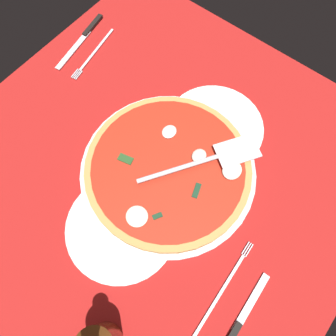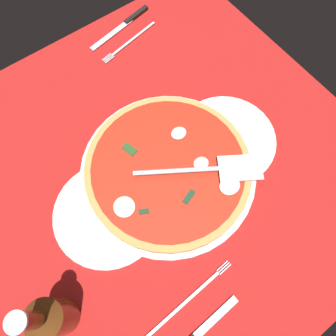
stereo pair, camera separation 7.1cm
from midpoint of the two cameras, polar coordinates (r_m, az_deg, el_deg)
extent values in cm
cube|color=#A71A17|center=(73.47, -4.43, -0.40)|extent=(90.26, 90.26, 0.80)
cube|color=white|center=(103.99, -3.15, 26.99)|extent=(9.03, 9.03, 0.10)
cube|color=white|center=(96.01, 5.85, 22.54)|extent=(9.03, 9.03, 0.10)
cube|color=white|center=(90.97, 15.43, 16.88)|extent=(9.03, 9.03, 0.10)
cube|color=white|center=(89.36, 25.09, 10.33)|extent=(9.03, 9.03, 0.10)
cube|color=white|center=(104.30, -10.94, 26.09)|extent=(9.03, 9.03, 0.10)
cube|color=white|center=(94.64, -2.38, 22.02)|extent=(9.03, 9.03, 0.10)
cube|color=white|center=(87.68, 7.16, 16.63)|extent=(9.03, 9.03, 0.10)
cube|color=white|center=(84.09, 17.28, 10.07)|extent=(9.03, 9.03, 0.10)
cube|color=white|center=(94.99, -10.62, 21.07)|extent=(9.03, 9.03, 0.10)
cube|color=white|center=(86.18, -1.53, 16.00)|extent=(9.03, 9.03, 0.10)
cube|color=white|center=(80.53, 8.63, 9.56)|extent=(9.03, 9.03, 0.10)
cube|color=white|center=(78.70, 19.33, 2.17)|extent=(9.03, 9.03, 0.10)
cube|color=white|center=(97.02, -18.53, 19.77)|extent=(9.03, 9.03, 0.10)
cube|color=white|center=(86.56, -10.26, 15.02)|extent=(9.03, 9.03, 0.10)
cube|color=white|center=(78.89, -0.57, 8.78)|extent=(9.03, 9.03, 0.10)
cube|color=white|center=(74.87, 10.27, 1.27)|extent=(9.03, 9.03, 0.10)
cube|color=white|center=(75.10, 21.61, -6.68)|extent=(9.03, 9.03, 0.10)
cube|color=white|center=(88.78, -18.65, 13.75)|extent=(9.03, 9.03, 0.10)
cube|color=white|center=(79.29, -9.86, 7.76)|extent=(9.03, 9.03, 0.10)
cube|color=white|center=(73.11, 0.52, 0.25)|extent=(9.03, 9.03, 0.10)
cube|color=white|center=(71.09, 12.13, -8.14)|extent=(9.03, 9.03, 0.10)
cube|color=white|center=(73.58, 24.15, -16.14)|extent=(9.03, 9.03, 0.10)
cube|color=white|center=(92.73, -26.39, 12.31)|extent=(9.03, 9.03, 0.10)
cube|color=white|center=(81.72, -18.78, 6.59)|extent=(9.03, 9.03, 0.10)
cube|color=white|center=(73.55, -9.40, -0.78)|extent=(9.03, 9.03, 0.10)
cube|color=white|center=(69.23, 1.77, -9.47)|extent=(9.03, 9.03, 0.10)
cube|color=white|center=(69.48, 14.24, -18.27)|extent=(9.03, 9.03, 0.10)
cube|color=white|center=(85.99, -26.97, 5.37)|extent=(9.03, 9.03, 0.10)
cube|color=white|center=(76.16, -18.93, -1.76)|extent=(9.03, 9.03, 0.10)
cube|color=white|center=(69.69, -8.88, -10.52)|extent=(9.03, 9.03, 0.10)
cube|color=white|center=(67.57, 3.20, -20.00)|extent=(9.03, 9.03, 0.10)
cube|color=white|center=(80.72, -27.62, -2.60)|extent=(9.03, 9.03, 0.10)
cube|color=white|center=(72.44, -19.11, -11.19)|extent=(9.03, 9.03, 0.10)
cube|color=white|center=(68.05, -8.27, -21.05)|extent=(9.03, 9.03, 0.10)
cube|color=white|center=(77.23, -28.36, -11.49)|extent=(9.03, 9.03, 0.10)
cube|color=white|center=(70.86, -19.31, -21.33)|extent=(9.03, 9.03, 0.10)
cube|color=white|center=(75.74, -29.20, -20.96)|extent=(9.03, 9.03, 0.10)
cylinder|color=silver|center=(71.98, -2.78, -0.81)|extent=(38.60, 38.60, 1.11)
cylinder|color=white|center=(77.07, 5.51, 6.83)|extent=(22.84, 22.84, 1.00)
cylinder|color=silver|center=(69.55, -11.02, -10.48)|extent=(23.02, 23.02, 1.00)
cylinder|color=tan|center=(70.74, -2.83, -0.41)|extent=(36.18, 36.18, 1.57)
cylinder|color=#B22615|center=(69.87, -2.87, -0.12)|extent=(33.22, 33.22, 0.30)
ellipsoid|color=white|center=(69.95, 2.61, 1.80)|extent=(3.47, 3.02, 1.38)
ellipsoid|color=white|center=(69.37, 8.30, -0.72)|extent=(4.55, 3.96, 1.27)
ellipsoid|color=#EEEBCE|center=(66.52, -8.50, -8.72)|extent=(4.42, 4.52, 0.89)
ellipsoid|color=white|center=(72.85, -2.55, 6.03)|extent=(3.54, 3.03, 0.90)
cube|color=#264D21|center=(71.30, -10.23, 1.22)|extent=(2.45, 3.55, 0.30)
cube|color=#183A23|center=(67.76, 2.29, -4.05)|extent=(3.48, 2.18, 0.30)
cube|color=#183921|center=(66.36, -4.93, -8.73)|extent=(2.25, 1.88, 0.30)
cube|color=silver|center=(70.36, 9.24, 2.65)|extent=(10.74, 9.77, 0.30)
cylinder|color=silver|center=(67.44, -1.20, -0.47)|extent=(15.45, 10.49, 1.00)
cube|color=silver|center=(94.50, -15.87, 19.52)|extent=(19.73, 14.78, 0.60)
cube|color=silver|center=(92.79, -14.56, 19.24)|extent=(15.22, 3.29, 0.25)
cube|color=silver|center=(89.27, -18.24, 15.20)|extent=(2.99, 0.74, 0.25)
cube|color=silver|center=(89.03, -18.01, 15.11)|extent=(2.99, 0.74, 0.25)
cube|color=silver|center=(88.80, -17.78, 15.02)|extent=(2.99, 0.74, 0.25)
cube|color=silver|center=(88.56, -17.55, 14.93)|extent=(2.99, 0.74, 0.25)
cube|color=black|center=(98.37, -15.19, 22.71)|extent=(8.25, 2.62, 0.80)
cube|color=silver|center=(94.32, -18.38, 18.81)|extent=(14.31, 3.89, 0.25)
cube|color=white|center=(67.60, 7.79, -22.99)|extent=(18.21, 13.22, 0.60)
cube|color=silver|center=(66.93, 5.70, -21.70)|extent=(18.40, 1.54, 0.25)
cube|color=silver|center=(68.48, 11.09, -14.33)|extent=(3.01, 0.37, 0.25)
cube|color=silver|center=(68.45, 10.77, -14.13)|extent=(3.01, 0.37, 0.25)
cube|color=silver|center=(68.42, 10.45, -13.93)|extent=(3.01, 0.37, 0.25)
cube|color=silver|center=(67.75, 11.24, -22.36)|extent=(12.20, 2.02, 0.25)
camera|label=1|loc=(0.04, -92.88, -6.92)|focal=34.94mm
camera|label=2|loc=(0.04, 87.12, 6.92)|focal=34.94mm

